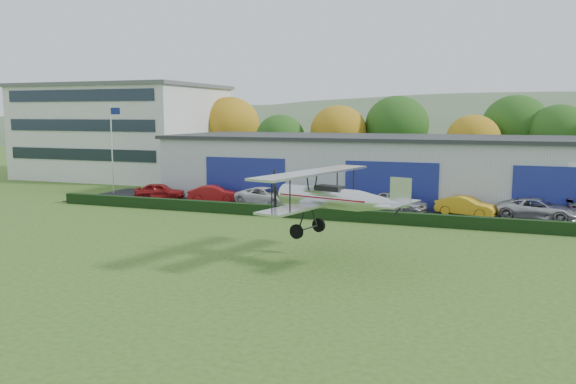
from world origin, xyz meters
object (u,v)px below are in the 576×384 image
(office_block, at_px, (124,131))
(car_0, at_px, (160,191))
(car_6, at_px, (538,209))
(hangar, at_px, (404,167))
(car_4, at_px, (397,202))
(flagpole, at_px, (113,141))
(car_5, at_px, (466,206))
(car_1, at_px, (214,194))
(car_3, at_px, (326,197))
(biplane, at_px, (331,196))
(car_2, at_px, (266,196))

(office_block, xyz_separation_m, car_0, (14.12, -14.99, -4.46))
(car_6, bearing_deg, hangar, 65.13)
(car_0, bearing_deg, car_4, -107.18)
(flagpole, bearing_deg, car_5, -2.38)
(car_0, distance_m, car_4, 19.60)
(car_0, bearing_deg, car_6, -107.51)
(office_block, relative_size, car_1, 5.00)
(flagpole, bearing_deg, car_3, -1.67)
(car_1, distance_m, biplane, 20.64)
(car_4, bearing_deg, office_block, 88.34)
(car_6, bearing_deg, car_2, 101.28)
(flagpole, bearing_deg, hangar, 13.51)
(flagpole, height_order, car_3, flagpole)
(flagpole, relative_size, car_0, 1.95)
(car_3, height_order, car_4, car_4)
(flagpole, xyz_separation_m, car_3, (20.02, -0.59, -4.01))
(car_6, bearing_deg, car_0, 101.87)
(car_4, bearing_deg, car_1, 112.88)
(office_block, bearing_deg, flagpole, -58.03)
(car_1, xyz_separation_m, car_6, (24.13, 0.52, 0.05))
(car_6, bearing_deg, car_5, 101.08)
(office_block, relative_size, car_5, 4.96)
(car_6, bearing_deg, car_1, 101.57)
(hangar, relative_size, car_0, 9.88)
(car_4, distance_m, car_6, 9.47)
(car_2, bearing_deg, biplane, -137.20)
(car_4, bearing_deg, car_5, -67.61)
(hangar, bearing_deg, car_0, -157.12)
(hangar, relative_size, car_4, 9.03)
(car_1, xyz_separation_m, car_2, (4.44, 0.20, 0.01))
(hangar, relative_size, car_6, 7.77)
(car_2, distance_m, biplane, 18.08)
(flagpole, distance_m, car_0, 7.50)
(car_0, bearing_deg, car_5, -107.35)
(office_block, bearing_deg, biplane, -41.88)
(car_4, xyz_separation_m, biplane, (-0.64, -15.31, 2.42))
(car_2, relative_size, car_5, 1.19)
(car_2, relative_size, car_6, 0.94)
(car_1, height_order, car_2, car_2)
(hangar, bearing_deg, flagpole, -166.49)
(car_4, height_order, biplane, biplane)
(car_3, distance_m, biplane, 16.99)
(office_block, relative_size, car_2, 4.17)
(car_4, relative_size, biplane, 0.52)
(car_5, bearing_deg, car_6, -73.58)
(hangar, relative_size, office_block, 1.97)
(car_2, relative_size, car_4, 1.10)
(car_6, bearing_deg, car_3, 97.97)
(car_2, distance_m, car_4, 10.22)
(car_2, relative_size, biplane, 0.58)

